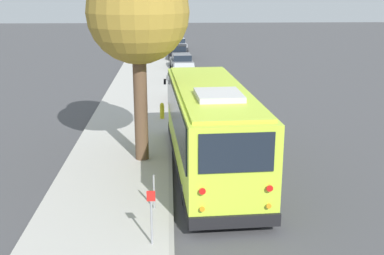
# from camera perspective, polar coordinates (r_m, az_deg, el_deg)

# --- Properties ---
(ground_plane) EXTENTS (160.00, 160.00, 0.00)m
(ground_plane) POSITION_cam_1_polar(r_m,az_deg,el_deg) (17.20, 2.81, -6.09)
(ground_plane) COLOR #474749
(sidewalk_slab) EXTENTS (80.00, 3.94, 0.15)m
(sidewalk_slab) POSITION_cam_1_polar(r_m,az_deg,el_deg) (17.21, -9.40, -6.00)
(sidewalk_slab) COLOR #B2AFA8
(sidewalk_slab) RESTS_ON ground
(curb_strip) EXTENTS (80.00, 0.14, 0.15)m
(curb_strip) POSITION_cam_1_polar(r_m,az_deg,el_deg) (17.09, -2.55, -5.95)
(curb_strip) COLOR #9D9A94
(curb_strip) RESTS_ON ground
(shuttle_bus) EXTENTS (9.81, 3.25, 3.35)m
(shuttle_bus) POSITION_cam_1_polar(r_m,az_deg,el_deg) (17.20, 2.23, 0.24)
(shuttle_bus) COLOR #BCDB38
(shuttle_bus) RESTS_ON ground
(parked_sedan_maroon) EXTENTS (4.37, 1.79, 1.26)m
(parked_sedan_maroon) POSITION_cam_1_polar(r_m,az_deg,el_deg) (28.10, -0.04, 4.00)
(parked_sedan_maroon) COLOR maroon
(parked_sedan_maroon) RESTS_ON ground
(parked_sedan_white) EXTENTS (4.53, 1.81, 1.29)m
(parked_sedan_white) POSITION_cam_1_polar(r_m,az_deg,el_deg) (34.49, -0.91, 6.31)
(parked_sedan_white) COLOR silver
(parked_sedan_white) RESTS_ON ground
(parked_sedan_gray) EXTENTS (4.22, 1.99, 1.27)m
(parked_sedan_gray) POSITION_cam_1_polar(r_m,az_deg,el_deg) (40.54, -1.24, 7.78)
(parked_sedan_gray) COLOR slate
(parked_sedan_gray) RESTS_ON ground
(parked_sedan_black) EXTENTS (4.44, 2.00, 1.32)m
(parked_sedan_black) POSITION_cam_1_polar(r_m,az_deg,el_deg) (46.38, -1.58, 8.88)
(parked_sedan_black) COLOR black
(parked_sedan_black) RESTS_ON ground
(parked_sedan_silver) EXTENTS (4.35, 2.06, 1.30)m
(parked_sedan_silver) POSITION_cam_1_polar(r_m,az_deg,el_deg) (53.59, -1.74, 9.85)
(parked_sedan_silver) COLOR #A8AAAF
(parked_sedan_silver) RESTS_ON ground
(street_tree) EXTENTS (3.70, 3.70, 7.94)m
(street_tree) POSITION_cam_1_polar(r_m,az_deg,el_deg) (17.82, -6.44, 14.07)
(street_tree) COLOR brown
(street_tree) RESTS_ON sidewalk_slab
(sign_post_near) EXTENTS (0.06, 0.22, 1.48)m
(sign_post_near) POSITION_cam_1_polar(r_m,az_deg,el_deg) (12.48, -4.82, -10.52)
(sign_post_near) COLOR gray
(sign_post_near) RESTS_ON sidewalk_slab
(sign_post_far) EXTENTS (0.06, 0.06, 1.07)m
(sign_post_far) POSITION_cam_1_polar(r_m,az_deg,el_deg) (14.49, -4.53, -7.58)
(sign_post_far) COLOR gray
(sign_post_far) RESTS_ON sidewalk_slab
(fire_hydrant) EXTENTS (0.22, 0.22, 0.81)m
(fire_hydrant) POSITION_cam_1_polar(r_m,az_deg,el_deg) (24.39, -3.57, 2.01)
(fire_hydrant) COLOR gold
(fire_hydrant) RESTS_ON sidewalk_slab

